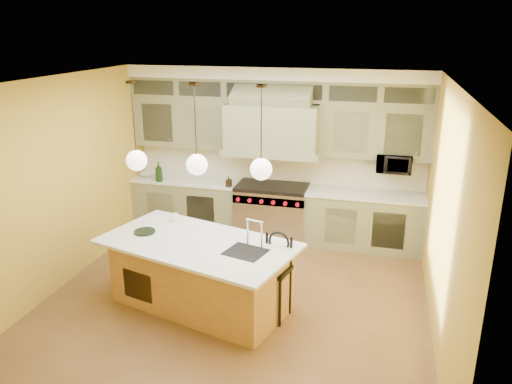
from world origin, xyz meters
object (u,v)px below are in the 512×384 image
(range, at_px, (272,211))
(counter_stool, at_px, (274,271))
(kitchen_island, at_px, (201,272))
(microwave, at_px, (394,163))

(range, distance_m, counter_stool, 2.49)
(range, bearing_deg, kitchen_island, -99.37)
(kitchen_island, distance_m, microwave, 3.57)
(range, height_order, counter_stool, counter_stool)
(kitchen_island, bearing_deg, counter_stool, 14.36)
(microwave, bearing_deg, kitchen_island, -133.13)
(range, relative_size, counter_stool, 1.08)
(kitchen_island, height_order, microwave, microwave)
(counter_stool, xyz_separation_m, microwave, (1.37, 2.52, 0.82))
(kitchen_island, relative_size, counter_stool, 2.44)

